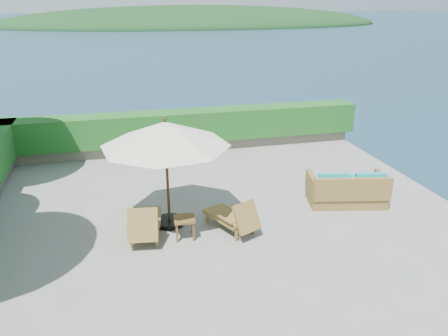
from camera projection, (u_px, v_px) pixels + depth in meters
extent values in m
plane|color=gray|center=(220.00, 226.00, 9.95)|extent=(12.00, 12.00, 0.00)
cube|color=#60564C|center=(220.00, 283.00, 10.51)|extent=(12.00, 12.00, 3.00)
plane|color=#18344B|center=(220.00, 331.00, 11.03)|extent=(600.00, 600.00, 0.00)
ellipsoid|color=black|center=(196.00, 25.00, 143.40)|extent=(126.00, 57.60, 12.60)
cube|color=slate|center=(182.00, 145.00, 14.95)|extent=(12.00, 0.60, 0.36)
cube|color=#134416|center=(181.00, 126.00, 14.71)|extent=(12.40, 0.90, 1.00)
cylinder|color=black|center=(170.00, 222.00, 10.04)|extent=(0.82, 0.82, 0.11)
cylinder|color=#371F14|center=(167.00, 175.00, 9.62)|extent=(0.08, 0.08, 2.44)
cone|color=beige|center=(165.00, 134.00, 9.28)|extent=(3.40, 3.40, 0.54)
sphere|color=#371F14|center=(164.00, 119.00, 9.17)|extent=(0.11, 0.11, 0.09)
cube|color=olive|center=(131.00, 243.00, 9.05)|extent=(0.06, 0.06, 0.24)
cube|color=olive|center=(157.00, 241.00, 9.10)|extent=(0.06, 0.06, 0.24)
cube|color=olive|center=(136.00, 217.00, 10.09)|extent=(0.06, 0.06, 0.24)
cube|color=olive|center=(159.00, 216.00, 10.14)|extent=(0.06, 0.06, 0.24)
cube|color=olive|center=(146.00, 220.00, 9.62)|extent=(0.79, 1.29, 0.08)
cube|color=olive|center=(143.00, 225.00, 8.88)|extent=(0.67, 0.48, 0.66)
cube|color=olive|center=(130.00, 219.00, 9.37)|extent=(0.17, 0.80, 0.05)
cube|color=olive|center=(160.00, 218.00, 9.43)|extent=(0.17, 0.80, 0.05)
cube|color=olive|center=(236.00, 236.00, 9.31)|extent=(0.07, 0.07, 0.23)
cube|color=olive|center=(253.00, 229.00, 9.59)|extent=(0.07, 0.07, 0.23)
cube|color=olive|center=(207.00, 218.00, 10.07)|extent=(0.07, 0.07, 0.23)
cube|color=olive|center=(224.00, 212.00, 10.35)|extent=(0.07, 0.07, 0.23)
cube|color=olive|center=(227.00, 216.00, 9.84)|extent=(1.00, 1.27, 0.08)
cube|color=olive|center=(247.00, 217.00, 9.28)|extent=(0.68, 0.58, 0.61)
cube|color=olive|center=(222.00, 218.00, 9.49)|extent=(0.36, 0.69, 0.04)
cube|color=olive|center=(242.00, 210.00, 9.84)|extent=(0.36, 0.69, 0.04)
cube|color=brown|center=(177.00, 233.00, 9.22)|extent=(0.05, 0.05, 0.43)
cube|color=brown|center=(194.00, 232.00, 9.27)|extent=(0.05, 0.05, 0.43)
cube|color=brown|center=(176.00, 226.00, 9.54)|extent=(0.05, 0.05, 0.43)
cube|color=brown|center=(192.00, 224.00, 9.59)|extent=(0.05, 0.05, 0.43)
cube|color=brown|center=(184.00, 219.00, 9.32)|extent=(0.48, 0.48, 0.05)
cube|color=olive|center=(346.00, 195.00, 11.03)|extent=(2.03, 1.31, 0.42)
cube|color=olive|center=(353.00, 189.00, 10.49)|extent=(1.86, 0.53, 0.57)
cube|color=olive|center=(312.00, 184.00, 10.89)|extent=(0.32, 0.94, 0.47)
cube|color=olive|center=(382.00, 183.00, 10.94)|extent=(0.32, 0.94, 0.47)
cube|color=teal|center=(329.00, 184.00, 10.96)|extent=(0.95, 0.90, 0.19)
cube|color=teal|center=(364.00, 183.00, 10.98)|extent=(0.95, 0.90, 0.19)
cube|color=teal|center=(334.00, 181.00, 10.51)|extent=(0.74, 0.29, 0.37)
cube|color=teal|center=(370.00, 180.00, 10.54)|extent=(0.74, 0.29, 0.37)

